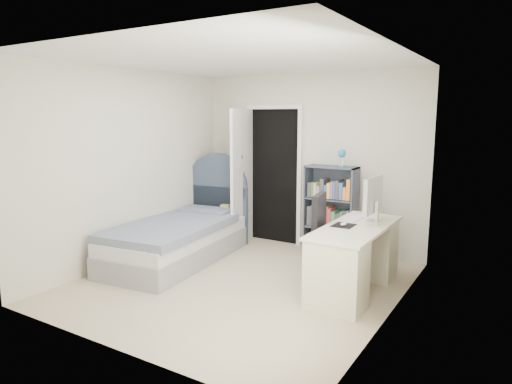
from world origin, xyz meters
The scene contains 8 objects.
room_shell centered at (0.00, 0.00, 1.25)m, with size 3.50×3.70×2.60m.
door centered at (-0.76, 1.52, 1.03)m, with size 0.92×0.82×2.06m.
bed centered at (-1.18, 0.35, 0.31)m, with size 1.27×2.30×1.35m.
nightstand centered at (-1.06, 1.34, 0.39)m, with size 0.40×0.40×0.59m.
floor_lamp centered at (-0.91, 1.35, 0.55)m, with size 0.19×0.19×1.36m.
bookcase centered at (0.47, 1.53, 0.57)m, with size 0.69×0.30×1.47m.
desk centered at (1.21, 0.45, 0.40)m, with size 0.61×1.51×1.24m.
office_chair centered at (0.88, 0.50, 0.57)m, with size 0.56×0.57×1.04m.
Camera 1 is at (2.77, -4.17, 1.90)m, focal length 32.00 mm.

